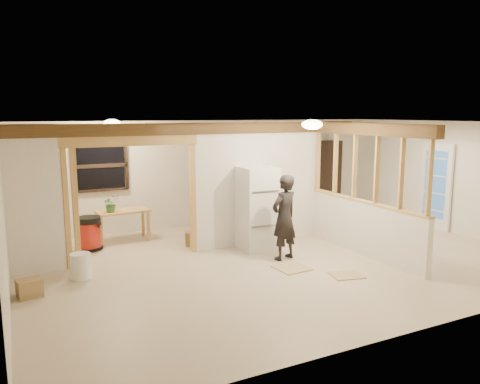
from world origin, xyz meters
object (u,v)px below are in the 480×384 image
woman (284,217)px  bookshelf (323,177)px  shop_vac (89,233)px  work_table (123,226)px  refrigerator (257,208)px

woman → bookshelf: 4.35m
shop_vac → bookshelf: bookshelf is taller
woman → bookshelf: bookshelf is taller
work_table → bookshelf: (5.48, 0.49, 0.64)m
work_table → shop_vac: size_ratio=1.57×
shop_vac → woman: bearing=-35.3°
refrigerator → bookshelf: bookshelf is taller
work_table → bookshelf: 5.54m
woman → work_table: woman is taller
refrigerator → work_table: (-2.28, 1.72, -0.49)m
work_table → bookshelf: bearing=0.4°
work_table → shop_vac: 0.82m
woman → bookshelf: (3.10, 3.05, 0.18)m
woman → shop_vac: bearing=-51.9°
shop_vac → bookshelf: (6.23, 0.83, 0.64)m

